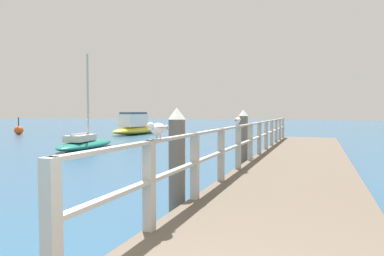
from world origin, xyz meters
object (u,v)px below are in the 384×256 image
seagull_background (238,120)px  dock_piling_far (243,140)px  boat_3 (85,143)px  seagull_foreground (158,128)px  dock_piling_near (177,163)px  channel_buoy (19,130)px  boat_4 (137,127)px

seagull_background → dock_piling_far: bearing=95.3°
seagull_background → boat_3: (-8.96, 5.83, -1.34)m
seagull_foreground → seagull_background: same height
dock_piling_near → channel_buoy: 25.95m
channel_buoy → dock_piling_near: bearing=-37.6°
dock_piling_near → boat_4: (-11.87, 19.62, -0.36)m
dock_piling_far → channel_buoy: size_ratio=1.36×
boat_4 → channel_buoy: size_ratio=4.64×
dock_piling_far → boat_3: bearing=158.7°
seagull_foreground → boat_3: bearing=-42.8°
boat_4 → seagull_background: bearing=130.6°
dock_piling_near → channel_buoy: dock_piling_near is taller
seagull_foreground → channel_buoy: (-20.93, 17.34, -1.27)m
seagull_background → channel_buoy: 24.64m
seagull_background → boat_4: size_ratio=0.07×
dock_piling_near → boat_4: size_ratio=0.29×
boat_3 → boat_4: bearing=97.4°
dock_piling_near → seagull_background: (0.38, 2.89, 0.67)m
seagull_foreground → boat_4: 24.43m
dock_piling_far → channel_buoy: dock_piling_far is taller
dock_piling_near → seagull_foreground: (0.38, -1.50, 0.67)m
seagull_background → boat_3: 10.77m
seagull_foreground → channel_buoy: size_ratio=0.34×
boat_3 → boat_4: size_ratio=0.76×
dock_piling_near → boat_4: bearing=121.2°
seagull_background → boat_3: bearing=143.6°
dock_piling_near → boat_3: (-8.58, 8.72, -0.67)m
dock_piling_near → seagull_background: size_ratio=4.00×
dock_piling_near → boat_4: 22.93m
seagull_foreground → seagull_background: size_ratio=1.00×
dock_piling_far → boat_4: dock_piling_far is taller
seagull_foreground → boat_3: boat_3 is taller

